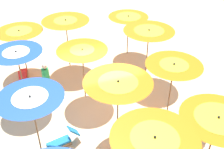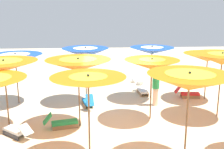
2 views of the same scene
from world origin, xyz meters
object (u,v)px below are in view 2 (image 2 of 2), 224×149
lounger_0 (142,90)px  lounger_3 (188,93)px  beach_umbrella_7 (152,64)px  beach_umbrella_4 (78,65)px  beach_umbrella_0 (15,59)px  beach_umbrella_1 (4,66)px  beach_umbrella_8 (189,82)px  beachgoer_0 (156,86)px  beach_umbrella_10 (222,59)px  lounger_2 (16,131)px  beach_umbrella_5 (88,82)px  beach_umbrella_9 (208,57)px  lounger_1 (88,102)px  beach_umbrella_6 (152,51)px  beach_umbrella_3 (85,53)px  beach_ball (134,80)px  lounger_4 (62,122)px

lounger_0 → lounger_3: (2.03, -0.78, 0.02)m
beach_umbrella_7 → beach_umbrella_4: bearing=-169.6°
beach_umbrella_0 → beach_umbrella_1: beach_umbrella_1 is taller
beach_umbrella_7 → beach_umbrella_8: bearing=-83.5°
beach_umbrella_1 → beachgoer_0: beach_umbrella_1 is taller
beach_umbrella_10 → lounger_2: (-7.35, -1.27, -2.07)m
beach_umbrella_5 → beach_umbrella_9: beach_umbrella_5 is taller
beach_umbrella_1 → beach_umbrella_7: size_ratio=1.05×
beach_umbrella_7 → lounger_3: bearing=46.4°
beach_umbrella_10 → lounger_1: beach_umbrella_10 is taller
beach_umbrella_6 → beachgoer_0: beach_umbrella_6 is taller
beach_umbrella_6 → lounger_0: (-0.26, 0.75, -2.04)m
beach_umbrella_8 → beach_umbrella_9: bearing=63.1°
beach_umbrella_7 → beach_umbrella_10: 2.67m
beachgoer_0 → beach_umbrella_3: bearing=-44.4°
beach_umbrella_6 → lounger_3: size_ratio=2.08×
beach_umbrella_1 → lounger_3: beach_umbrella_1 is taller
beach_umbrella_0 → beach_umbrella_3: bearing=0.5°
beach_umbrella_8 → lounger_2: size_ratio=2.23×
beach_umbrella_1 → beach_umbrella_9: bearing=18.4°
beach_umbrella_9 → beach_ball: (-2.85, 3.13, -1.81)m
beach_umbrella_6 → beach_umbrella_7: 2.48m
beach_umbrella_6 → beachgoer_0: size_ratio=1.51×
beach_umbrella_0 → beach_umbrella_7: bearing=-21.8°
beach_ball → lounger_0: bearing=-87.2°
beach_umbrella_1 → lounger_0: size_ratio=1.96×
beach_umbrella_1 → beach_umbrella_10: beach_umbrella_10 is taller
beach_umbrella_1 → beach_umbrella_4: beach_umbrella_4 is taller
beach_umbrella_4 → lounger_0: size_ratio=1.98×
beach_umbrella_7 → beach_umbrella_5: bearing=-129.9°
beach_umbrella_4 → beach_umbrella_1: bearing=-179.5°
beach_umbrella_1 → beach_umbrella_5: size_ratio=1.01×
lounger_2 → lounger_3: size_ratio=0.97×
beach_umbrella_3 → beach_umbrella_8: (2.81, -5.25, 0.06)m
beach_umbrella_8 → lounger_3: 6.11m
beach_umbrella_5 → beach_umbrella_6: size_ratio=0.99×
beach_ball → beachgoer_0: bearing=-84.2°
lounger_0 → beachgoer_0: 1.83m
beach_umbrella_3 → beach_umbrella_9: 5.46m
beach_umbrella_0 → beach_umbrella_1: 2.72m
lounger_4 → beach_umbrella_8: bearing=-47.5°
beach_umbrella_1 → beach_umbrella_4: size_ratio=0.99×
beach_umbrella_0 → beach_umbrella_5: (3.17, -4.91, 0.24)m
beach_umbrella_1 → beach_ball: size_ratio=8.57×
beach_umbrella_0 → beach_umbrella_8: (5.79, -5.22, 0.29)m
beach_umbrella_10 → beach_umbrella_1: bearing=-175.7°
beach_umbrella_3 → lounger_2: beach_umbrella_3 is taller
beachgoer_0 → beach_umbrella_5: bearing=25.6°
beach_umbrella_0 → beachgoer_0: beach_umbrella_0 is taller
beach_umbrella_1 → lounger_0: beach_umbrella_1 is taller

